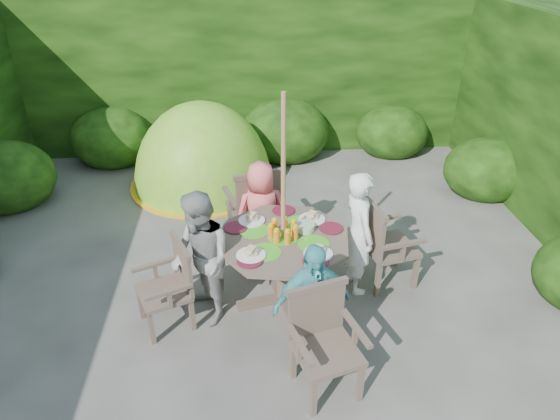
{
  "coord_description": "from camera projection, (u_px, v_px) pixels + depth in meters",
  "views": [
    {
      "loc": [
        -0.07,
        -4.39,
        3.39
      ],
      "look_at": [
        0.26,
        0.02,
        0.85
      ],
      "focal_mm": 32.0,
      "sensor_mm": 36.0,
      "label": 1
    }
  ],
  "objects": [
    {
      "name": "dome_tent",
      "position": [
        204.0,
        183.0,
        7.51
      ],
      "size": [
        2.17,
        2.17,
        2.48
      ],
      "rotation": [
        0.0,
        0.0,
        -0.03
      ],
      "color": "#69BA23",
      "rests_on": "ground"
    },
    {
      "name": "hedge_enclosure",
      "position": [
        250.0,
        128.0,
        6.02
      ],
      "size": [
        9.0,
        9.0,
        2.5
      ],
      "color": "black",
      "rests_on": "ground"
    },
    {
      "name": "child_back",
      "position": [
        262.0,
        213.0,
        5.54
      ],
      "size": [
        0.64,
        0.47,
        1.21
      ],
      "primitive_type": "imported",
      "rotation": [
        0.0,
        0.0,
        3.3
      ],
      "color": "#FF6969",
      "rests_on": "ground"
    },
    {
      "name": "garden_chair_front",
      "position": [
        323.0,
        339.0,
        4.03
      ],
      "size": [
        0.65,
        0.61,
        0.89
      ],
      "rotation": [
        0.0,
        0.0,
        0.29
      ],
      "color": "#493B30",
      "rests_on": "ground"
    },
    {
      "name": "child_right",
      "position": [
        358.0,
        233.0,
        5.05
      ],
      "size": [
        0.41,
        0.54,
        1.35
      ],
      "primitive_type": "imported",
      "rotation": [
        0.0,
        0.0,
        1.76
      ],
      "color": "white",
      "rests_on": "ground"
    },
    {
      "name": "parasol_pole",
      "position": [
        283.0,
        208.0,
        4.63
      ],
      "size": [
        0.05,
        0.05,
        2.2
      ],
      "primitive_type": "cylinder",
      "rotation": [
        0.0,
        0.0,
        0.22
      ],
      "color": "#9B663E",
      "rests_on": "ground"
    },
    {
      "name": "garden_chair_back",
      "position": [
        256.0,
        206.0,
        5.82
      ],
      "size": [
        0.73,
        0.68,
        1.0
      ],
      "rotation": [
        0.0,
        0.0,
        3.43
      ],
      "color": "#493B30",
      "rests_on": "ground"
    },
    {
      "name": "patio_table",
      "position": [
        284.0,
        247.0,
        4.86
      ],
      "size": [
        1.6,
        1.6,
        0.93
      ],
      "rotation": [
        0.0,
        0.0,
        0.22
      ],
      "color": "#493B30",
      "rests_on": "ground"
    },
    {
      "name": "child_front",
      "position": [
        311.0,
        304.0,
        4.22
      ],
      "size": [
        0.75,
        0.46,
        1.19
      ],
      "primitive_type": "imported",
      "rotation": [
        0.0,
        0.0,
        0.27
      ],
      "color": "#4FB5B9",
      "rests_on": "ground"
    },
    {
      "name": "garden_chair_left",
      "position": [
        170.0,
        285.0,
        4.69
      ],
      "size": [
        0.61,
        0.64,
        0.84
      ],
      "rotation": [
        0.0,
        0.0,
        -1.16
      ],
      "color": "#493B30",
      "rests_on": "ground"
    },
    {
      "name": "ground",
      "position": [
        256.0,
        279.0,
        5.49
      ],
      "size": [
        60.0,
        60.0,
        0.0
      ],
      "primitive_type": "plane",
      "color": "#4C4944",
      "rests_on": "ground"
    },
    {
      "name": "child_left",
      "position": [
        201.0,
        260.0,
        4.64
      ],
      "size": [
        0.75,
        0.82,
        1.36
      ],
      "primitive_type": "imported",
      "rotation": [
        0.0,
        0.0,
        -1.11
      ],
      "color": "#999994",
      "rests_on": "ground"
    },
    {
      "name": "garden_chair_right",
      "position": [
        383.0,
        242.0,
        5.21
      ],
      "size": [
        0.61,
        0.66,
        0.95
      ],
      "rotation": [
        0.0,
        0.0,
        1.79
      ],
      "color": "#493B30",
      "rests_on": "ground"
    }
  ]
}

